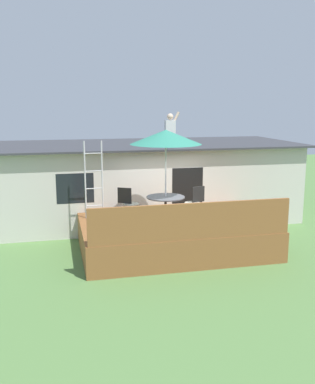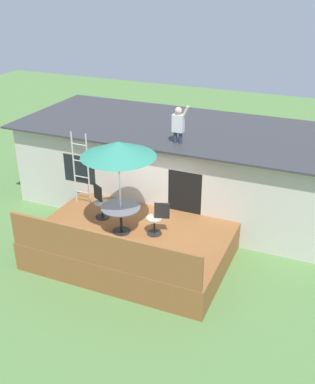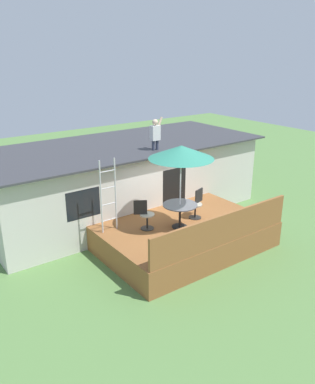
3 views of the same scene
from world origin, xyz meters
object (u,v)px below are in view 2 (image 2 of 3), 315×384
(patio_chair_left, at_px, (101,202))
(patio_chair_right, at_px, (157,219))
(patio_umbrella, at_px, (118,149))
(person_figure, at_px, (179,123))
(patio_table, at_px, (121,212))
(step_ladder, at_px, (81,169))

(patio_chair_left, distance_m, patio_chair_right, 1.85)
(patio_umbrella, relative_size, person_figure, 2.29)
(patio_table, distance_m, step_ladder, 2.17)
(step_ladder, relative_size, patio_chair_left, 2.39)
(patio_table, distance_m, person_figure, 3.02)
(patio_chair_left, bearing_deg, step_ladder, -179.63)
(patio_umbrella, xyz_separation_m, patio_chair_left, (-0.92, 0.54, -1.89))
(patio_umbrella, distance_m, step_ladder, 2.45)
(patio_table, distance_m, patio_chair_right, 0.97)
(person_figure, bearing_deg, patio_umbrella, -107.80)
(person_figure, bearing_deg, patio_table, -107.80)
(patio_table, relative_size, patio_chair_right, 1.13)
(step_ladder, distance_m, patio_chair_left, 1.23)
(patio_table, bearing_deg, patio_chair_left, 149.73)
(patio_chair_left, bearing_deg, patio_table, 0.00)
(patio_chair_right, bearing_deg, patio_table, 0.00)
(patio_table, xyz_separation_m, step_ladder, (-1.83, 1.06, 0.51))
(patio_table, distance_m, patio_umbrella, 1.76)
(patio_table, xyz_separation_m, person_figure, (0.72, 2.25, 1.88))
(patio_table, relative_size, patio_umbrella, 0.41)
(patio_table, xyz_separation_m, patio_umbrella, (0.00, 0.00, 1.76))
(person_figure, relative_size, patio_chair_right, 1.21)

